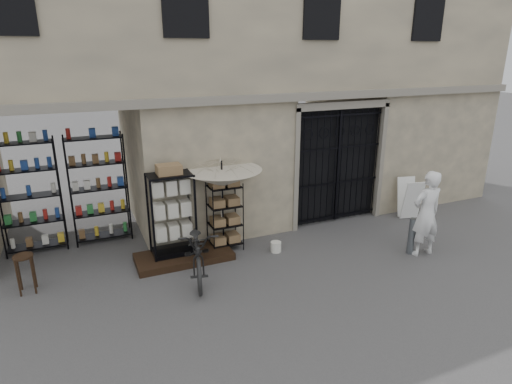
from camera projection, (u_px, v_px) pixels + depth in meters
name	position (u px, v px, depth m)	size (l,w,h in m)	color
ground	(320.00, 270.00, 8.64)	(80.00, 80.00, 0.00)	#252529
main_building	(244.00, 39.00, 10.72)	(14.00, 4.00, 9.00)	tan
shop_recess	(67.00, 188.00, 8.90)	(3.00, 1.70, 3.00)	black
shop_shelving	(65.00, 193.00, 9.39)	(2.70, 0.50, 2.50)	black
iron_gate	(334.00, 164.00, 10.82)	(2.50, 0.21, 3.00)	black
step_platform	(184.00, 256.00, 9.05)	(2.00, 0.90, 0.15)	black
display_cabinet	(172.00, 219.00, 8.81)	(0.87, 0.54, 1.88)	black
wire_rack	(225.00, 217.00, 9.38)	(0.81, 0.69, 1.55)	black
market_umbrella	(222.00, 173.00, 9.03)	(1.77, 1.79, 2.44)	black
white_bucket	(276.00, 247.00, 9.42)	(0.23, 0.23, 0.23)	beige
bicycle	(199.00, 275.00, 8.44)	(0.72, 1.09, 2.07)	black
wooden_stool	(26.00, 273.00, 7.75)	(0.46, 0.46, 0.73)	black
steel_bollard	(412.00, 236.00, 9.25)	(0.15, 0.15, 0.81)	slate
shopkeeper	(421.00, 254.00, 9.34)	(0.69, 1.88, 0.45)	silver
easel_sign	(409.00, 199.00, 11.21)	(0.61, 0.67, 1.05)	silver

